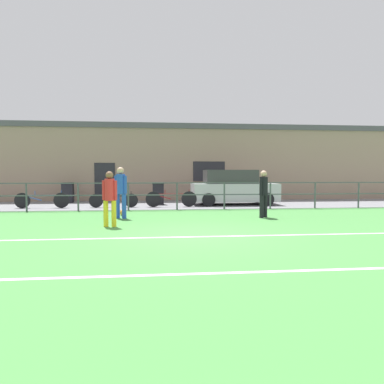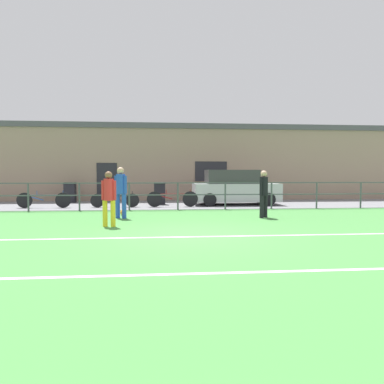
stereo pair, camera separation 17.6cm
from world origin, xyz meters
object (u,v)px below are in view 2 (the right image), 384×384
object	(u,v)px
parked_car_red	(234,188)
trash_bin_0	(160,193)
bicycle_parked_2	(172,199)
trash_bin_1	(70,192)
bicycle_parked_1	(44,200)
player_winger	(109,195)
soccer_ball_match	(123,213)
bicycle_parked_3	(115,200)
player_goalkeeper	(264,191)
player_striker	(121,189)

from	to	relation	value
parked_car_red	trash_bin_0	world-z (taller)	parked_car_red
bicycle_parked_2	trash_bin_1	world-z (taller)	trash_bin_1
bicycle_parked_1	trash_bin_1	world-z (taller)	trash_bin_1
player_winger	soccer_ball_match	world-z (taller)	player_winger
soccer_ball_match	bicycle_parked_3	bearing A→B (deg)	102.65
player_goalkeeper	bicycle_parked_2	world-z (taller)	player_goalkeeper
player_goalkeeper	player_striker	xyz separation A→B (m)	(-4.86, 0.33, 0.06)
player_goalkeeper	bicycle_parked_2	distance (m)	5.06
player_winger	trash_bin_0	world-z (taller)	player_winger
player_winger	bicycle_parked_3	size ratio (longest dim) A/B	0.74
player_striker	bicycle_parked_3	world-z (taller)	player_striker
bicycle_parked_3	trash_bin_1	size ratio (longest dim) A/B	2.05
player_striker	bicycle_parked_3	distance (m)	3.84
player_striker	trash_bin_1	world-z (taller)	player_striker
player_goalkeeper	parked_car_red	distance (m)	4.99
bicycle_parked_3	bicycle_parked_2	bearing A→B (deg)	0.00
bicycle_parked_1	trash_bin_0	size ratio (longest dim) A/B	2.13
parked_car_red	trash_bin_1	xyz separation A→B (m)	(-8.23, 1.91, -0.26)
player_goalkeeper	player_winger	world-z (taller)	player_goalkeeper
player_goalkeeper	bicycle_parked_1	bearing A→B (deg)	-67.21
player_winger	trash_bin_1	distance (m)	9.06
parked_car_red	trash_bin_0	size ratio (longest dim) A/B	3.78
bicycle_parked_1	trash_bin_0	distance (m)	5.20
player_striker	trash_bin_1	size ratio (longest dim) A/B	1.66
player_striker	trash_bin_0	bearing A→B (deg)	-77.21
player_striker	parked_car_red	world-z (taller)	player_striker
player_winger	player_striker	bearing A→B (deg)	97.69
bicycle_parked_1	trash_bin_1	distance (m)	2.88
player_striker	trash_bin_0	world-z (taller)	player_striker
bicycle_parked_2	bicycle_parked_3	bearing A→B (deg)	-180.00
player_striker	player_goalkeeper	bearing A→B (deg)	-156.41
player_winger	bicycle_parked_1	size ratio (longest dim) A/B	0.69
player_striker	bicycle_parked_1	world-z (taller)	player_striker
trash_bin_1	player_winger	bearing A→B (deg)	-69.41
bicycle_parked_2	bicycle_parked_3	world-z (taller)	bicycle_parked_2
soccer_ball_match	bicycle_parked_3	distance (m)	3.05
player_goalkeeper	player_striker	size ratio (longest dim) A/B	0.93
parked_car_red	bicycle_parked_2	world-z (taller)	parked_car_red
parked_car_red	bicycle_parked_2	bearing A→B (deg)	-162.86
player_goalkeeper	soccer_ball_match	world-z (taller)	player_goalkeeper
soccer_ball_match	bicycle_parked_2	xyz separation A→B (m)	(1.88, 2.97, 0.27)
bicycle_parked_2	bicycle_parked_3	size ratio (longest dim) A/B	1.08
bicycle_parked_1	bicycle_parked_3	world-z (taller)	bicycle_parked_1
bicycle_parked_2	trash_bin_0	world-z (taller)	trash_bin_0
bicycle_parked_1	trash_bin_1	bearing A→B (deg)	81.75
player_winger	soccer_ball_match	distance (m)	2.77
player_goalkeeper	bicycle_parked_3	distance (m)	6.88
bicycle_parked_1	bicycle_parked_2	distance (m)	5.60
player_goalkeeper	soccer_ball_match	bearing A→B (deg)	-54.46
player_goalkeeper	bicycle_parked_2	size ratio (longest dim) A/B	0.70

